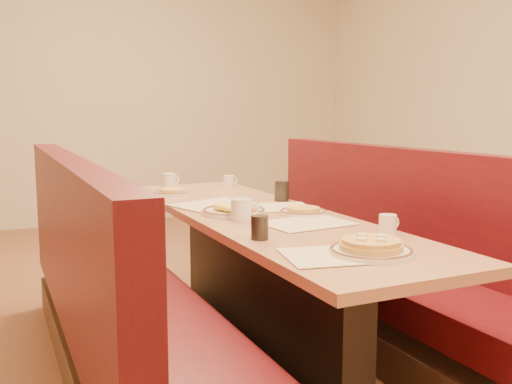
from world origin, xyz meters
name	(u,v)px	position (x,y,z in m)	size (l,w,h in m)	color
ground	(259,356)	(0.00, 0.00, 0.00)	(8.00, 8.00, 0.00)	#9E6647
diner_table	(259,286)	(0.00, 0.00, 0.37)	(0.70, 2.50, 0.75)	black
booth_left	(113,309)	(-0.73, 0.00, 0.36)	(0.55, 2.50, 1.05)	#4C3326
booth_right	(377,271)	(0.73, 0.00, 0.36)	(0.55, 2.50, 1.05)	#4C3326
placemat_near_left	(337,255)	(-0.12, -0.89, 0.75)	(0.37, 0.28, 0.00)	beige
placemat_near_right	(307,223)	(0.08, -0.35, 0.75)	(0.38, 0.29, 0.00)	beige
placemat_far_left	(213,204)	(-0.12, 0.32, 0.75)	(0.41, 0.31, 0.00)	beige
placemat_far_right	(271,207)	(0.12, 0.10, 0.75)	(0.39, 0.29, 0.00)	beige
pancake_plate	(371,248)	(0.00, -0.92, 0.77)	(0.30, 0.30, 0.07)	silver
eggs_plate	(233,210)	(-0.13, 0.02, 0.77)	(0.31, 0.31, 0.06)	silver
extra_plate_mid	(303,211)	(0.18, -0.13, 0.77)	(0.23, 0.23, 0.05)	silver
extra_plate_far	(172,192)	(-0.21, 0.80, 0.77)	(0.22, 0.22, 0.04)	silver
coffee_mug_a	(388,223)	(0.28, -0.66, 0.79)	(0.10, 0.07, 0.08)	silver
coffee_mug_b	(242,210)	(-0.16, -0.16, 0.80)	(0.14, 0.10, 0.10)	silver
coffee_mug_c	(229,181)	(0.23, 0.96, 0.79)	(0.10, 0.07, 0.08)	silver
coffee_mug_d	(169,180)	(-0.14, 1.10, 0.80)	(0.13, 0.09, 0.10)	silver
soda_tumbler_near	(260,227)	(-0.25, -0.54, 0.80)	(0.07, 0.07, 0.10)	black
soda_tumbler_mid	(282,191)	(0.28, 0.29, 0.81)	(0.08, 0.08, 0.11)	black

